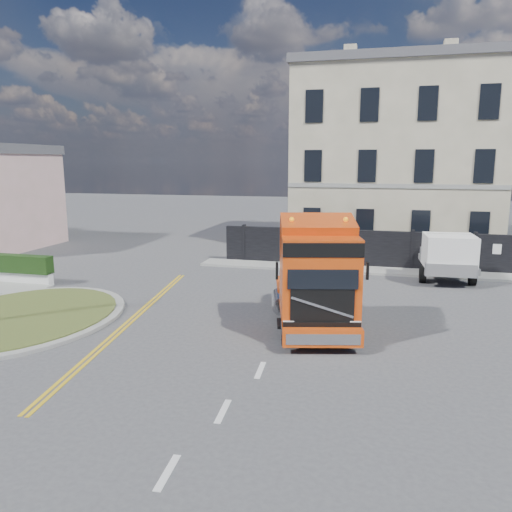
# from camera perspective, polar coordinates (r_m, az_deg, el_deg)

# --- Properties ---
(ground) EXTENTS (120.00, 120.00, 0.00)m
(ground) POSITION_cam_1_polar(r_m,az_deg,el_deg) (19.16, -2.77, -6.13)
(ground) COLOR #424244
(ground) RESTS_ON ground
(traffic_island) EXTENTS (6.80, 6.80, 0.17)m
(traffic_island) POSITION_cam_1_polar(r_m,az_deg,el_deg) (19.85, -25.33, -6.34)
(traffic_island) COLOR gray
(traffic_island) RESTS_ON ground
(hoarding_fence) EXTENTS (18.80, 0.25, 2.00)m
(hoarding_fence) POSITION_cam_1_polar(r_m,az_deg,el_deg) (26.95, 16.44, 0.59)
(hoarding_fence) COLOR black
(hoarding_fence) RESTS_ON ground
(georgian_building) EXTENTS (12.30, 10.30, 12.80)m
(georgian_building) POSITION_cam_1_polar(r_m,az_deg,el_deg) (34.04, 15.47, 10.76)
(georgian_building) COLOR beige
(georgian_building) RESTS_ON ground
(pavement_far) EXTENTS (20.00, 1.60, 0.12)m
(pavement_far) POSITION_cam_1_polar(r_m,az_deg,el_deg) (26.23, 15.20, -1.72)
(pavement_far) COLOR gray
(pavement_far) RESTS_ON ground
(truck) EXTENTS (3.71, 6.64, 3.76)m
(truck) POSITION_cam_1_polar(r_m,az_deg,el_deg) (16.51, 6.87, -2.92)
(truck) COLOR black
(truck) RESTS_ON ground
(flatbed_pickup) EXTENTS (2.46, 5.57, 2.27)m
(flatbed_pickup) POSITION_cam_1_polar(r_m,az_deg,el_deg) (25.06, 20.98, 0.08)
(flatbed_pickup) COLOR slate
(flatbed_pickup) RESTS_ON ground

